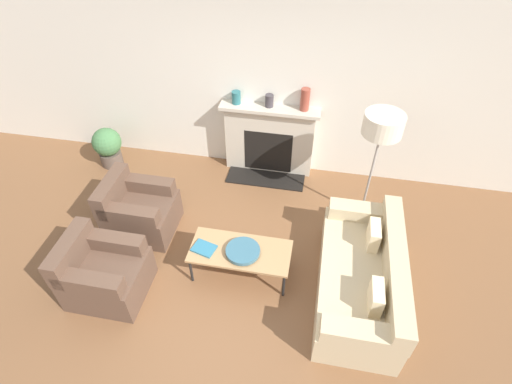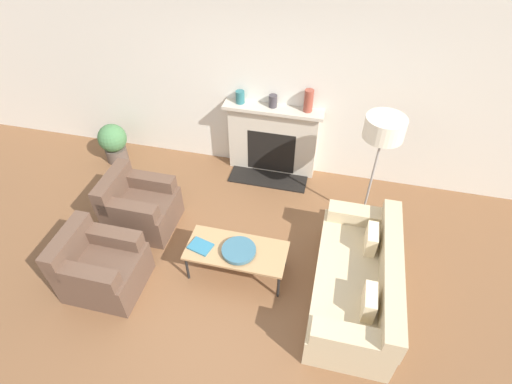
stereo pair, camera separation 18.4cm
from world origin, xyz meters
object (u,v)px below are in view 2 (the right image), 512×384
at_px(couch, 358,281).
at_px(coffee_table, 237,251).
at_px(mantel_vase_center_right, 309,101).
at_px(potted_plant, 113,142).
at_px(mantel_vase_left, 240,97).
at_px(bowl, 239,250).
at_px(fireplace, 272,141).
at_px(armchair_near, 100,267).
at_px(book, 201,246).
at_px(mantel_vase_center_left, 273,101).
at_px(floor_lamp, 383,134).
at_px(armchair_far, 139,207).

xyz_separation_m(couch, coffee_table, (-1.42, 0.02, 0.09)).
distance_m(mantel_vase_center_right, potted_plant, 3.15).
bearing_deg(mantel_vase_left, bowl, -75.85).
xyz_separation_m(fireplace, armchair_near, (-1.48, -2.59, -0.23)).
relative_size(fireplace, potted_plant, 2.23).
relative_size(armchair_near, coffee_table, 0.72).
distance_m(armchair_near, book, 1.17).
distance_m(fireplace, potted_plant, 2.54).
relative_size(couch, book, 6.19).
height_order(bowl, mantel_vase_center_left, mantel_vase_center_left).
relative_size(coffee_table, floor_lamp, 0.72).
xyz_separation_m(armchair_far, potted_plant, (-1.03, 1.24, 0.04)).
bearing_deg(couch, mantel_vase_center_left, -145.59).
bearing_deg(bowl, potted_plant, 145.63).
distance_m(fireplace, mantel_vase_left, 0.83).
xyz_separation_m(mantel_vase_center_left, mantel_vase_center_right, (0.50, 0.00, 0.07)).
relative_size(mantel_vase_left, mantel_vase_center_right, 0.57).
height_order(mantel_vase_center_left, mantel_vase_center_right, mantel_vase_center_right).
distance_m(mantel_vase_left, mantel_vase_center_right, 0.98).
relative_size(bowl, mantel_vase_center_right, 1.24).
xyz_separation_m(fireplace, mantel_vase_left, (-0.49, 0.01, 0.67)).
bearing_deg(couch, mantel_vase_left, -137.62).
distance_m(bowl, floor_lamp, 2.16).
bearing_deg(bowl, coffee_table, 141.25).
bearing_deg(couch, armchair_near, -80.07).
bearing_deg(mantel_vase_center_right, book, -112.97).
relative_size(armchair_near, potted_plant, 1.31).
height_order(armchair_far, potted_plant, armchair_far).
bearing_deg(book, potted_plant, 154.78).
height_order(armchair_near, mantel_vase_center_left, mantel_vase_center_left).
xyz_separation_m(armchair_far, coffee_table, (1.48, -0.48, 0.07)).
distance_m(armchair_near, mantel_vase_center_right, 3.40).
bearing_deg(potted_plant, mantel_vase_center_right, 6.90).
bearing_deg(coffee_table, bowl, -38.75).
relative_size(armchair_near, floor_lamp, 0.52).
xyz_separation_m(fireplace, armchair_far, (-1.48, -1.58, -0.23)).
height_order(coffee_table, mantel_vase_center_left, mantel_vase_center_left).
distance_m(couch, mantel_vase_left, 2.99).
xyz_separation_m(fireplace, mantel_vase_center_right, (0.48, 0.01, 0.74)).
height_order(fireplace, floor_lamp, floor_lamp).
distance_m(armchair_far, mantel_vase_left, 2.08).
bearing_deg(mantel_vase_center_right, armchair_near, -126.98).
distance_m(mantel_vase_center_left, potted_plant, 2.66).
bearing_deg(armchair_far, potted_plant, 39.79).
distance_m(armchair_near, coffee_table, 1.58).
bearing_deg(mantel_vase_center_right, mantel_vase_left, 180.00).
bearing_deg(armchair_far, mantel_vase_left, -31.76).
height_order(book, mantel_vase_center_right, mantel_vase_center_right).
bearing_deg(couch, floor_lamp, 178.65).
bearing_deg(floor_lamp, mantel_vase_center_left, 151.54).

